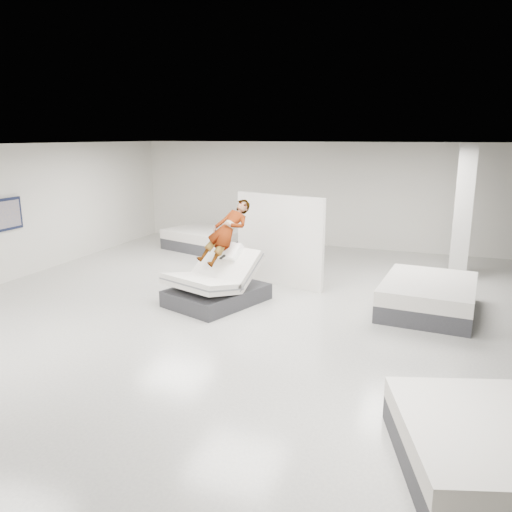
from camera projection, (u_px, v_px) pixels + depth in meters
name	position (u px, v px, depth m)	size (l,w,h in m)	color
room	(234.00, 236.00, 9.05)	(14.00, 14.04, 3.20)	beige
hero_bed	(216.00, 286.00, 10.24)	(1.98, 2.26, 1.21)	#343539
person	(226.00, 244.00, 10.29)	(0.58, 0.38, 1.60)	slate
remote	(222.00, 257.00, 9.93)	(0.05, 0.14, 0.03)	black
divider_panel	(279.00, 240.00, 11.39)	(2.30, 0.10, 2.09)	white
flat_bed_right_far	(428.00, 296.00, 9.77)	(1.86, 2.37, 0.62)	#343539
flat_bed_right_near	(477.00, 448.00, 5.07)	(2.00, 2.33, 0.54)	#343539
flat_bed_left_far	(205.00, 239.00, 15.21)	(2.58, 2.23, 0.60)	#343539
column	(463.00, 213.00, 11.81)	(0.40, 0.40, 3.20)	silver
wall_poster	(5.00, 215.00, 11.51)	(0.06, 0.95, 0.75)	black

